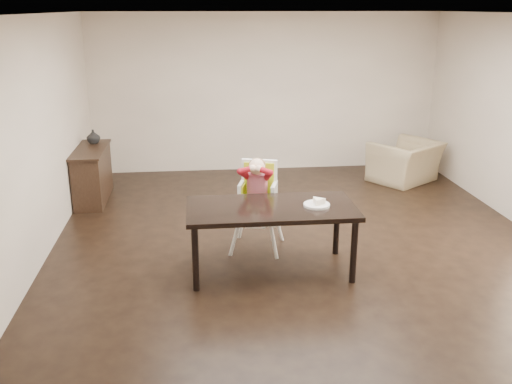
% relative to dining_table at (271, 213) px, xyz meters
% --- Properties ---
extents(ground, '(7.00, 7.00, 0.00)m').
position_rel_dining_table_xyz_m(ground, '(0.46, 0.65, -0.67)').
color(ground, black).
rests_on(ground, ground).
extents(room_walls, '(6.02, 7.02, 2.71)m').
position_rel_dining_table_xyz_m(room_walls, '(0.46, 0.65, 1.18)').
color(room_walls, beige).
rests_on(room_walls, ground).
extents(dining_table, '(1.80, 0.90, 0.75)m').
position_rel_dining_table_xyz_m(dining_table, '(0.00, 0.00, 0.00)').
color(dining_table, black).
rests_on(dining_table, ground).
extents(high_chair, '(0.57, 0.57, 1.12)m').
position_rel_dining_table_xyz_m(high_chair, '(-0.07, 0.66, 0.12)').
color(high_chair, white).
rests_on(high_chair, ground).
extents(plate, '(0.30, 0.30, 0.08)m').
position_rel_dining_table_xyz_m(plate, '(0.49, -0.04, 0.11)').
color(plate, white).
rests_on(plate, dining_table).
extents(armchair, '(1.22, 1.13, 0.90)m').
position_rel_dining_table_xyz_m(armchair, '(2.66, 3.12, -0.22)').
color(armchair, tan).
rests_on(armchair, ground).
extents(sideboard, '(0.44, 1.26, 0.79)m').
position_rel_dining_table_xyz_m(sideboard, '(-2.32, 2.69, -0.27)').
color(sideboard, black).
rests_on(sideboard, ground).
extents(vase, '(0.22, 0.23, 0.20)m').
position_rel_dining_table_xyz_m(vase, '(-2.32, 3.04, 0.22)').
color(vase, '#99999E').
rests_on(vase, sideboard).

